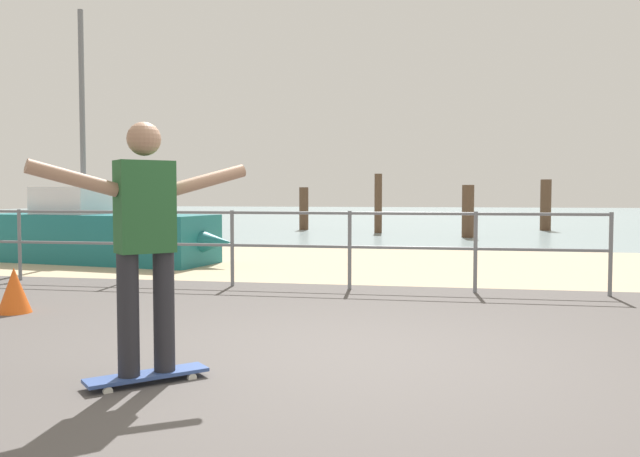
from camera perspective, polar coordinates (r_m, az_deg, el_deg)
ground_plane at (r=4.13m, az=0.71°, el=-14.83°), size 24.00×10.00×0.04m
beach_strip at (r=11.96m, az=7.37°, el=-3.11°), size 24.00×6.00×0.04m
sea_surface at (r=39.90m, az=9.70°, el=1.12°), size 72.00×50.00×0.04m
railing_fence at (r=8.95m, az=-7.65°, el=-0.68°), size 9.70×0.05×1.05m
sailboat at (r=12.64m, az=-18.21°, el=-0.55°), size 5.06×2.08×4.64m
skateboard at (r=4.57m, az=-14.80°, el=-12.28°), size 0.71×0.70×0.08m
skateboarder at (r=4.42m, az=-14.97°, el=-0.32°), size 1.10×1.07×1.65m
groyne_post_0 at (r=23.12m, az=-1.42°, el=1.73°), size 0.32×0.32×1.52m
groyne_post_1 at (r=21.25m, az=5.09°, el=2.17°), size 0.25×0.25×1.93m
groyne_post_2 at (r=19.41m, az=12.75°, el=1.45°), size 0.35×0.35×1.54m
groyne_post_3 at (r=23.90m, az=19.04°, el=1.92°), size 0.37×0.37×1.78m
traffic_cone at (r=7.61m, az=-25.06°, el=-4.96°), size 0.36×0.36×0.50m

